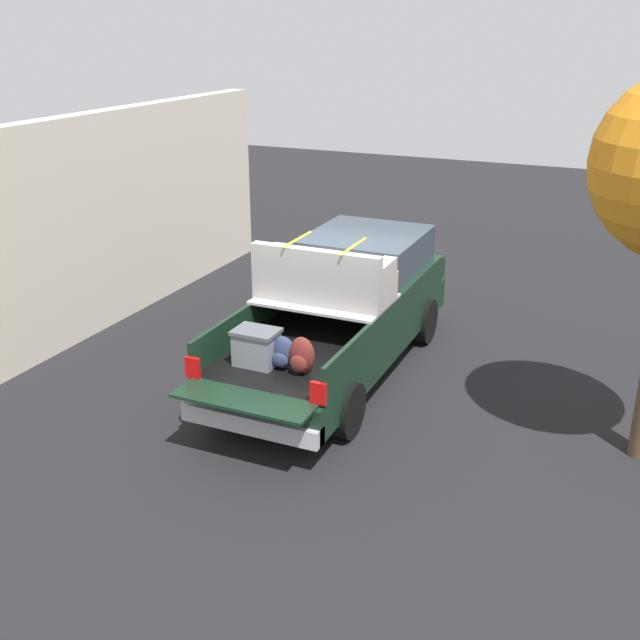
{
  "coord_description": "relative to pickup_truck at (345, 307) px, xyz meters",
  "views": [
    {
      "loc": [
        -10.03,
        -4.22,
        5.17
      ],
      "look_at": [
        -0.6,
        0.0,
        1.1
      ],
      "focal_mm": 42.86,
      "sensor_mm": 36.0,
      "label": 1
    }
  ],
  "objects": [
    {
      "name": "pickup_truck",
      "position": [
        0.0,
        0.0,
        0.0
      ],
      "size": [
        6.05,
        2.06,
        2.23
      ],
      "color": "black",
      "rests_on": "ground_plane"
    },
    {
      "name": "building_facade",
      "position": [
        -0.2,
        4.67,
        0.89
      ],
      "size": [
        10.48,
        0.36,
        3.73
      ],
      "primitive_type": "cube",
      "color": "beige",
      "rests_on": "ground_plane"
    },
    {
      "name": "ground_plane",
      "position": [
        -0.38,
        -0.0,
        -0.97
      ],
      "size": [
        40.0,
        40.0,
        0.0
      ],
      "primitive_type": "plane",
      "color": "black"
    }
  ]
}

